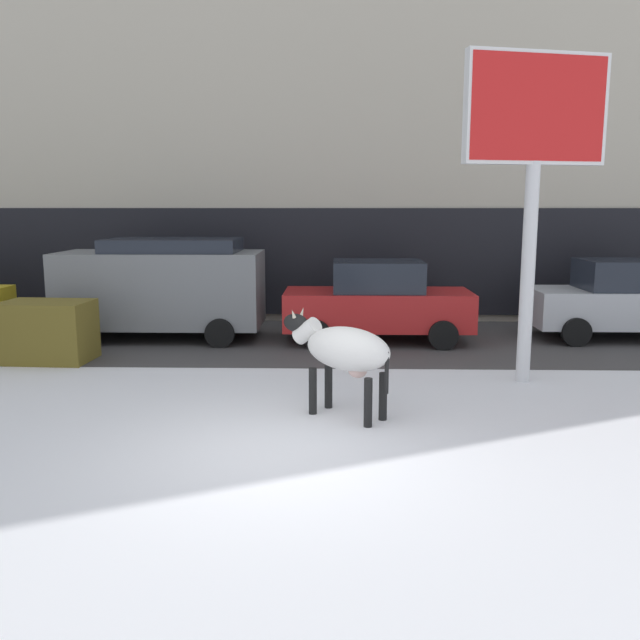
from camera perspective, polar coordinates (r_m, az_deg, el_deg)
ground_plane at (r=8.59m, az=-3.72°, el=-11.21°), size 120.00×120.00×0.00m
road_strip at (r=15.53m, az=-1.31°, el=-1.66°), size 60.00×5.60×0.01m
building_facade at (r=21.06m, az=-0.60°, el=19.05°), size 44.00×6.10×13.00m
cow_holstein at (r=9.74m, az=2.15°, el=-2.53°), size 1.78×1.45×1.54m
billboard at (r=12.12m, az=17.86°, el=15.17°), size 2.50×0.78×5.56m
car_grey_van at (r=15.88m, az=-13.24°, el=2.86°), size 4.60×2.12×2.32m
car_red_sedan at (r=15.24m, az=4.91°, el=1.54°), size 4.20×1.98×1.84m
car_silver_sedan at (r=16.99m, az=24.43°, el=1.54°), size 4.20×1.98×1.84m
pedestrian_near_billboard at (r=18.17m, az=2.56°, el=2.79°), size 0.36×0.24×1.73m
dumpster at (r=14.36m, az=-22.17°, el=-0.90°), size 1.75×1.19×1.20m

